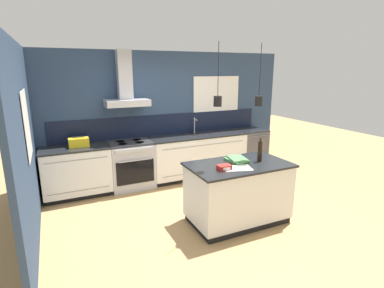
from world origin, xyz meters
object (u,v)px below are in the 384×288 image
Objects in this scene: dishwasher at (250,149)px; red_supply_box at (224,167)px; bottle_on_island at (260,151)px; book_stack at (237,160)px; oven_range at (131,165)px; yellow_toolbox at (79,142)px.

dishwasher is 4.99× the size of red_supply_box.
dishwasher is at bearing 47.10° from red_supply_box.
book_stack is (-0.32, 0.12, -0.12)m from bottle_on_island.
oven_range is 2.51× the size of bottle_on_island.
book_stack is 1.10× the size of yellow_toolbox.
oven_range is 2.35m from red_supply_box.
bottle_on_island is 0.71m from red_supply_box.
yellow_toolbox is at bearing 179.73° from oven_range.
dishwasher is 2.44× the size of book_stack.
red_supply_box is (-2.02, -2.17, 0.49)m from dishwasher.
yellow_toolbox is (-1.68, 2.17, 0.05)m from red_supply_box.
book_stack is at bearing -130.55° from dishwasher.
yellow_toolbox is (-2.05, 1.93, 0.05)m from book_stack.
bottle_on_island reaches higher than dishwasher.
red_supply_box reaches higher than book_stack.
bottle_on_island is at bearing 10.06° from red_supply_box.
bottle_on_island is 1.07× the size of yellow_toolbox.
yellow_toolbox is at bearing 139.14° from bottle_on_island.
bottle_on_island is at bearing -123.00° from dishwasher.
oven_range and dishwasher have the same top height.
yellow_toolbox is at bearing 127.78° from red_supply_box.
oven_range is 4.99× the size of red_supply_box.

